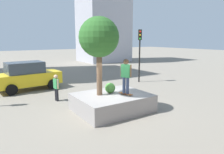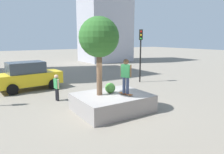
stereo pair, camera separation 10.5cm
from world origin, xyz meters
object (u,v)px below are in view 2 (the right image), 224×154
at_px(plaza_tree, 99,38).
at_px(skateboarder, 126,74).
at_px(skateboard, 126,94).
at_px(planter_ledge, 112,102).
at_px(taxi_cab, 29,76).
at_px(traffic_light_corner, 141,47).
at_px(pedestrian_crossing, 57,86).

xyz_separation_m(plaza_tree, skateboarder, (1.10, -0.73, -1.76)).
xyz_separation_m(plaza_tree, skateboard, (1.10, -0.73, -2.79)).
bearing_deg(plaza_tree, planter_ledge, -23.84).
xyz_separation_m(planter_ledge, taxi_cab, (-2.66, 7.01, 0.60)).
relative_size(taxi_cab, traffic_light_corner, 1.03).
bearing_deg(plaza_tree, skateboarder, -33.52).
distance_m(plaza_tree, pedestrian_crossing, 4.25).
relative_size(planter_ledge, pedestrian_crossing, 2.28).
height_order(taxi_cab, pedestrian_crossing, taxi_cab).
bearing_deg(skateboard, taxi_cab, 113.01).
distance_m(skateboarder, pedestrian_crossing, 4.49).
distance_m(plaza_tree, skateboarder, 2.20).
distance_m(taxi_cab, traffic_light_corner, 9.02).
relative_size(planter_ledge, taxi_cab, 0.80).
relative_size(skateboarder, pedestrian_crossing, 1.11).
xyz_separation_m(skateboard, pedestrian_crossing, (-2.36, 3.68, 0.00)).
xyz_separation_m(plaza_tree, traffic_light_corner, (6.43, 4.49, -0.70)).
relative_size(skateboard, skateboarder, 0.47).
height_order(planter_ledge, plaza_tree, plaza_tree).
relative_size(plaza_tree, skateboard, 4.68).
distance_m(taxi_cab, pedestrian_crossing, 3.90).
bearing_deg(traffic_light_corner, skateboarder, -135.60).
bearing_deg(pedestrian_crossing, taxi_cab, 102.15).
bearing_deg(traffic_light_corner, taxi_cab, 165.06).
distance_m(skateboard, skateboarder, 1.03).
height_order(skateboard, pedestrian_crossing, pedestrian_crossing).
xyz_separation_m(planter_ledge, skateboarder, (0.52, -0.47, 1.51)).
distance_m(skateboarder, traffic_light_corner, 7.53).
relative_size(planter_ledge, traffic_light_corner, 0.82).
bearing_deg(skateboard, plaza_tree, 146.48).
relative_size(plaza_tree, pedestrian_crossing, 2.44).
bearing_deg(pedestrian_crossing, skateboard, -57.31).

